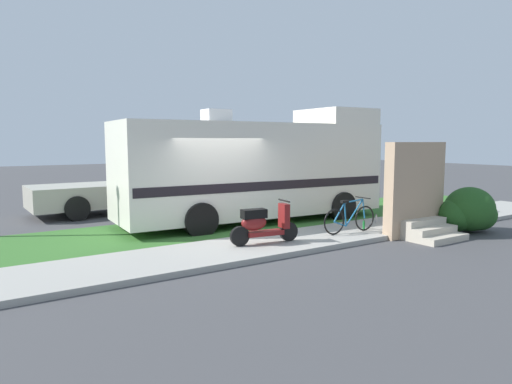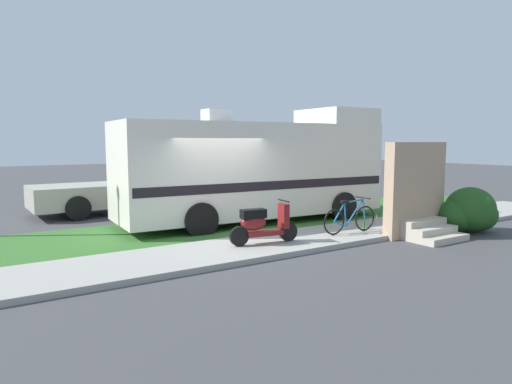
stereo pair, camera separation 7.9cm
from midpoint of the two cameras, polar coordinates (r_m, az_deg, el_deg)
ground_plane at (r=11.32m, az=-3.26°, el=-5.97°), size 80.00×80.00×0.00m
sidewalk at (r=10.31m, az=0.12°, el=-6.85°), size 24.00×2.00×0.12m
grass_strip at (r=12.60m, az=-6.71°, el=-4.54°), size 24.00×3.40×0.08m
motorhome_rv at (r=13.40m, az=-0.05°, el=3.00°), size 8.05×2.78×3.43m
scooter at (r=10.23m, az=0.56°, el=-4.01°), size 1.67×0.55×0.97m
bicycle at (r=11.71m, az=11.49°, el=-3.24°), size 1.67×0.52×0.88m
pickup_truck_near at (r=16.44m, az=-14.58°, el=1.08°), size 5.83×2.24×1.78m
porch_steps at (r=12.21m, az=19.53°, el=-0.82°), size 2.00×1.26×2.40m
bush_by_porch at (r=13.34m, az=24.92°, el=-2.24°), size 1.66×1.25×1.18m
bottle_green at (r=13.40m, az=14.67°, el=-3.25°), size 0.06×0.06×0.25m
bottle_spare at (r=12.33m, az=13.19°, el=-4.05°), size 0.06×0.06×0.25m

